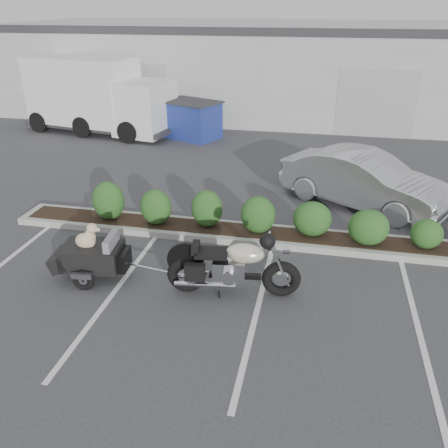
% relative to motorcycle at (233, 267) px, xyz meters
% --- Properties ---
extents(ground, '(90.00, 90.00, 0.00)m').
position_rel_motorcycle_xyz_m(ground, '(-0.68, 0.17, -0.57)').
color(ground, '#38383A').
rests_on(ground, ground).
extents(planter_kerb, '(12.00, 1.00, 0.15)m').
position_rel_motorcycle_xyz_m(planter_kerb, '(0.32, 2.37, -0.49)').
color(planter_kerb, '#9E9E93').
rests_on(planter_kerb, ground).
extents(building, '(26.00, 10.00, 4.00)m').
position_rel_motorcycle_xyz_m(building, '(-0.68, 17.17, 1.43)').
color(building, '#9EA099').
rests_on(building, ground).
extents(motorcycle, '(2.47, 0.92, 1.42)m').
position_rel_motorcycle_xyz_m(motorcycle, '(0.00, 0.00, 0.00)').
color(motorcycle, black).
rests_on(motorcycle, ground).
extents(pet_trailer, '(1.99, 1.12, 1.17)m').
position_rel_motorcycle_xyz_m(pet_trailer, '(-2.79, 0.02, -0.07)').
color(pet_trailer, black).
rests_on(pet_trailer, ground).
extents(sedan, '(4.52, 3.46, 1.43)m').
position_rel_motorcycle_xyz_m(sedan, '(2.53, 4.81, 0.15)').
color(sedan, silver).
rests_on(sedan, ground).
extents(dumpster, '(2.60, 2.25, 1.44)m').
position_rel_motorcycle_xyz_m(dumpster, '(-3.71, 10.59, 0.16)').
color(dumpster, navy).
rests_on(dumpster, ground).
extents(delivery_truck, '(6.68, 3.24, 2.93)m').
position_rel_motorcycle_xyz_m(delivery_truck, '(-7.60, 10.70, 0.84)').
color(delivery_truck, silver).
rests_on(delivery_truck, ground).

